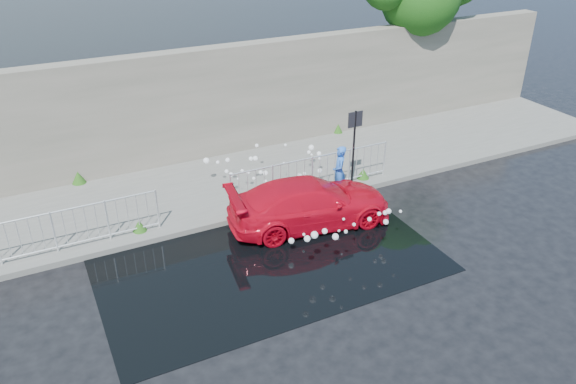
{
  "coord_description": "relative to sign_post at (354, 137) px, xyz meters",
  "views": [
    {
      "loc": [
        -4.01,
        -9.27,
        7.86
      ],
      "look_at": [
        1.65,
        2.18,
        1.0
      ],
      "focal_mm": 35.0,
      "sensor_mm": 36.0,
      "label": 1
    }
  ],
  "objects": [
    {
      "name": "ground",
      "position": [
        -4.2,
        -3.1,
        -1.72
      ],
      "size": [
        90.0,
        90.0,
        0.0
      ],
      "primitive_type": "plane",
      "color": "black",
      "rests_on": "ground"
    },
    {
      "name": "red_car",
      "position": [
        -1.99,
        -1.1,
        -1.09
      ],
      "size": [
        4.53,
        2.31,
        1.26
      ],
      "primitive_type": "imported",
      "rotation": [
        0.0,
        0.0,
        1.44
      ],
      "color": "red",
      "rests_on": "ground"
    },
    {
      "name": "puddle",
      "position": [
        -3.7,
        -2.1,
        -1.72
      ],
      "size": [
        8.0,
        5.0,
        0.01
      ],
      "primitive_type": "cube",
      "color": "black",
      "rests_on": "ground"
    },
    {
      "name": "water_spray",
      "position": [
        -2.13,
        -0.25,
        -1.01
      ],
      "size": [
        3.69,
        5.62,
        1.09
      ],
      "color": "white",
      "rests_on": "ground"
    },
    {
      "name": "retaining_wall",
      "position": [
        -4.2,
        4.1,
        0.18
      ],
      "size": [
        30.0,
        0.6,
        3.5
      ],
      "primitive_type": "cube",
      "color": "#5F5B50",
      "rests_on": "pavement"
    },
    {
      "name": "railing_left",
      "position": [
        -8.2,
        0.25,
        -0.99
      ],
      "size": [
        5.05,
        0.05,
        1.1
      ],
      "color": "silver",
      "rests_on": "pavement"
    },
    {
      "name": "weeds",
      "position": [
        -4.47,
        1.37,
        -1.39
      ],
      "size": [
        12.17,
        3.93,
        0.45
      ],
      "color": "#234E14",
      "rests_on": "pavement"
    },
    {
      "name": "railing_right",
      "position": [
        -1.2,
        0.25,
        -0.99
      ],
      "size": [
        5.05,
        0.05,
        1.1
      ],
      "color": "silver",
      "rests_on": "pavement"
    },
    {
      "name": "pavement",
      "position": [
        -4.2,
        1.9,
        -1.65
      ],
      "size": [
        30.0,
        4.0,
        0.15
      ],
      "primitive_type": "cube",
      "color": "#5B5B57",
      "rests_on": "ground"
    },
    {
      "name": "curb",
      "position": [
        -4.2,
        -0.1,
        -1.64
      ],
      "size": [
        30.0,
        0.25,
        0.16
      ],
      "primitive_type": "cube",
      "color": "#5B5B57",
      "rests_on": "ground"
    },
    {
      "name": "person",
      "position": [
        -0.51,
        -0.1,
        -0.95
      ],
      "size": [
        0.56,
        0.67,
        1.55
      ],
      "primitive_type": "imported",
      "rotation": [
        0.0,
        0.0,
        -1.97
      ],
      "color": "blue",
      "rests_on": "ground"
    },
    {
      "name": "sign_post",
      "position": [
        0.0,
        0.0,
        0.0
      ],
      "size": [
        0.45,
        0.06,
        2.5
      ],
      "color": "black",
      "rests_on": "ground"
    }
  ]
}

